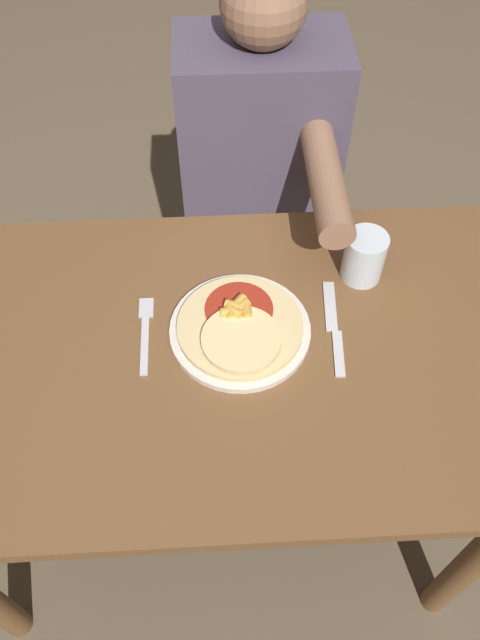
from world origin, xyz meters
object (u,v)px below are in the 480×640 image
dining_table (218,386)px  knife (334,329)px  plate (240,330)px  drinking_glass (364,257)px  pizza (240,327)px  fork (145,330)px  person_diner (260,177)px

dining_table → knife: (0.23, 0.04, 0.13)m
plate → drinking_glass: bearing=27.7°
drinking_glass → knife: bearing=-118.2°
pizza → fork: 0.18m
dining_table → plate: size_ratio=4.43×
dining_table → knife: 0.26m
fork → dining_table: bearing=-22.1°
dining_table → drinking_glass: 0.39m
plate → fork: bearing=175.2°
plate → pizza: (-0.00, -0.00, 0.02)m
knife → drinking_glass: drinking_glass is taller
fork → drinking_glass: drinking_glass is taller
plate → knife: 0.18m
dining_table → plate: plate is taller
person_diner → fork: bearing=-117.2°
fork → plate: bearing=-4.8°
knife → person_diner: 0.53m
dining_table → pizza: pizza is taller
dining_table → drinking_glass: bearing=29.7°
pizza → person_diner: size_ratio=0.19×
dining_table → pizza: (0.05, 0.03, 0.16)m
plate → knife: plate is taller
drinking_glass → person_diner: (-0.17, 0.38, -0.12)m
dining_table → fork: size_ratio=6.71×
knife → person_diner: (-0.10, 0.51, -0.07)m
pizza → knife: pizza is taller
knife → plate: bearing=179.1°
fork → drinking_glass: 0.45m
fork → person_diner: 0.56m
plate → drinking_glass: 0.29m
knife → pizza: bearing=-179.5°
fork → knife: size_ratio=0.79×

